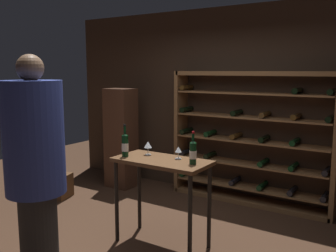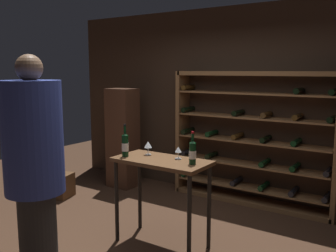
% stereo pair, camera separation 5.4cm
% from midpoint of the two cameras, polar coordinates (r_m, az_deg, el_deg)
% --- Properties ---
extents(ground_plane, '(10.11, 10.11, 0.00)m').
position_cam_midpoint_polar(ground_plane, '(4.22, -1.54, -18.02)').
color(ground_plane, '#472D1E').
extents(back_wall, '(5.96, 0.10, 2.80)m').
position_cam_midpoint_polar(back_wall, '(5.60, 10.70, 3.42)').
color(back_wall, '#3D2B1E').
rests_on(back_wall, ground).
extents(wine_rack, '(2.32, 0.32, 1.87)m').
position_cam_midpoint_polar(wine_rack, '(5.34, 12.99, -2.09)').
color(wine_rack, brown).
rests_on(wine_rack, ground).
extents(tasting_table, '(1.03, 0.51, 0.95)m').
position_cam_midpoint_polar(tasting_table, '(3.99, -0.57, -7.08)').
color(tasting_table, brown).
rests_on(tasting_table, ground).
extents(person_guest_blue_shirt, '(0.50, 0.49, 2.02)m').
position_cam_midpoint_polar(person_guest_blue_shirt, '(3.31, -19.36, -5.52)').
color(person_guest_blue_shirt, '#282828').
rests_on(person_guest_blue_shirt, ground).
extents(wine_crate, '(0.55, 0.45, 0.35)m').
position_cam_midpoint_polar(wine_crate, '(5.91, -16.61, -8.65)').
color(wine_crate, brown).
rests_on(wine_crate, ground).
extents(display_cabinet, '(0.44, 0.36, 1.60)m').
position_cam_midpoint_polar(display_cabinet, '(6.06, -6.71, -1.84)').
color(display_cabinet, '#4C2D1E').
rests_on(display_cabinet, ground).
extents(wine_bottle_red_label, '(0.07, 0.07, 0.36)m').
position_cam_midpoint_polar(wine_bottle_red_label, '(4.08, -6.21, -2.86)').
color(wine_bottle_red_label, black).
rests_on(wine_bottle_red_label, tasting_table).
extents(wine_bottle_black_capsule, '(0.07, 0.07, 0.33)m').
position_cam_midpoint_polar(wine_bottle_black_capsule, '(3.74, 4.20, -4.03)').
color(wine_bottle_black_capsule, black).
rests_on(wine_bottle_black_capsule, tasting_table).
extents(wine_glass_stemmed_center, '(0.07, 0.07, 0.13)m').
position_cam_midpoint_polar(wine_glass_stemmed_center, '(3.96, 1.97, -3.73)').
color(wine_glass_stemmed_center, silver).
rests_on(wine_glass_stemmed_center, tasting_table).
extents(wine_glass_stemmed_left, '(0.09, 0.09, 0.15)m').
position_cam_midpoint_polar(wine_glass_stemmed_left, '(4.14, -2.70, -2.94)').
color(wine_glass_stemmed_left, silver).
rests_on(wine_glass_stemmed_left, tasting_table).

